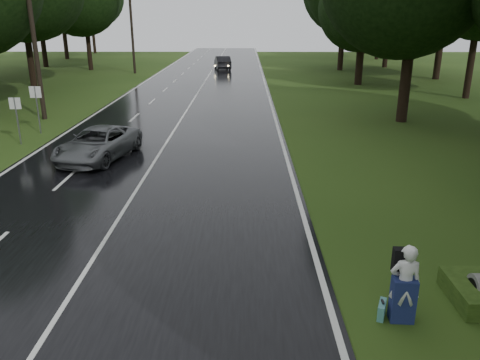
% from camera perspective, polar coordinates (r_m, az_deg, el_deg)
% --- Properties ---
extents(ground, '(160.00, 160.00, 0.00)m').
position_cam_1_polar(ground, '(11.75, -19.60, -12.94)').
color(ground, '#2D4715').
rests_on(ground, ground).
extents(road, '(12.00, 140.00, 0.04)m').
position_cam_1_polar(road, '(30.17, -6.95, 7.42)').
color(road, black).
rests_on(road, ground).
extents(lane_center, '(0.12, 140.00, 0.01)m').
position_cam_1_polar(lane_center, '(30.16, -6.95, 7.47)').
color(lane_center, silver).
rests_on(lane_center, road).
extents(grey_car, '(3.28, 5.29, 1.37)m').
position_cam_1_polar(grey_car, '(21.83, -16.67, 4.20)').
color(grey_car, '#545659').
rests_on(grey_car, road).
extents(far_car, '(2.34, 4.89, 1.55)m').
position_cam_1_polar(far_car, '(58.77, -2.12, 13.92)').
color(far_car, black).
rests_on(far_car, road).
extents(hitchhiker, '(0.65, 0.59, 1.74)m').
position_cam_1_polar(hitchhiker, '(10.47, 19.11, -11.92)').
color(hitchhiker, silver).
rests_on(hitchhiker, ground).
extents(suitcase, '(0.30, 0.49, 0.33)m').
position_cam_1_polar(suitcase, '(10.77, 16.66, -14.69)').
color(suitcase, teal).
rests_on(suitcase, ground).
extents(utility_pole_mid, '(1.80, 0.28, 10.38)m').
position_cam_1_polar(utility_pole_mid, '(32.07, -22.38, 6.79)').
color(utility_pole_mid, black).
rests_on(utility_pole_mid, ground).
extents(utility_pole_far, '(1.80, 0.28, 10.41)m').
position_cam_1_polar(utility_pole_far, '(56.03, -12.50, 12.41)').
color(utility_pole_far, black).
rests_on(utility_pole_far, ground).
extents(road_sign_a, '(0.56, 0.10, 2.32)m').
position_cam_1_polar(road_sign_a, '(26.04, -24.79, 3.90)').
color(road_sign_a, white).
rests_on(road_sign_a, ground).
extents(road_sign_b, '(0.61, 0.10, 2.53)m').
position_cam_1_polar(road_sign_b, '(28.17, -22.79, 5.21)').
color(road_sign_b, white).
rests_on(road_sign_b, ground).
extents(tree_left_e, '(9.78, 9.78, 15.28)m').
position_cam_1_polar(tree_left_e, '(47.72, -23.47, 10.24)').
color(tree_left_e, black).
rests_on(tree_left_e, ground).
extents(tree_left_f, '(9.49, 9.49, 14.83)m').
position_cam_1_polar(tree_left_f, '(60.94, -17.45, 12.50)').
color(tree_left_f, black).
rests_on(tree_left_f, ground).
extents(tree_right_d, '(9.18, 9.18, 14.35)m').
position_cam_1_polar(tree_right_d, '(30.62, 18.76, 6.69)').
color(tree_right_d, black).
rests_on(tree_right_d, ground).
extents(tree_right_e, '(7.44, 7.44, 11.63)m').
position_cam_1_polar(tree_right_e, '(46.70, 13.96, 11.07)').
color(tree_right_e, black).
rests_on(tree_right_e, ground).
extents(tree_right_f, '(10.08, 10.08, 15.75)m').
position_cam_1_polar(tree_right_f, '(59.35, 11.89, 12.80)').
color(tree_right_f, black).
rests_on(tree_right_f, ground).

